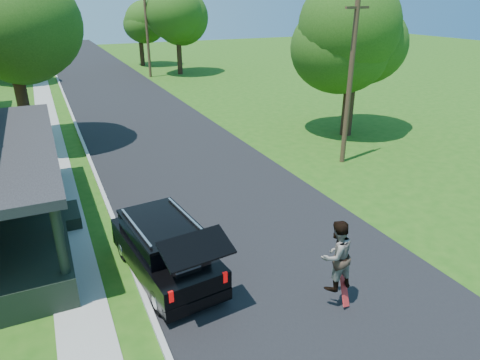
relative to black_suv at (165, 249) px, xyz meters
name	(u,v)px	position (x,y,z in m)	size (l,w,h in m)	color
ground	(291,274)	(3.20, -1.50, -0.83)	(140.00, 140.00, 0.00)	#1F5210
street	(137,115)	(3.20, 18.50, -0.83)	(8.00, 120.00, 0.02)	black
curb	(74,121)	(-0.85, 18.50, -0.83)	(0.15, 120.00, 0.12)	#A7A6A1
sidewalk	(48,124)	(-2.40, 18.50, -0.83)	(1.30, 120.00, 0.03)	gray
black_suv	(165,249)	(0.00, 0.00, 0.00)	(2.27, 4.83, 2.17)	black
skateboarder	(336,256)	(3.49, -3.04, 0.64)	(0.97, 0.79, 1.87)	black
skateboard	(344,291)	(3.76, -3.16, -0.42)	(0.35, 0.50, 0.77)	#A10E0D
tree_left_mid	(8,29)	(-3.41, 14.53, 5.06)	(7.36, 7.55, 9.08)	black
tree_left_far	(4,28)	(-4.55, 34.24, 4.00)	(5.69, 5.46, 7.58)	black
tree_right_near	(354,35)	(13.08, 8.93, 4.65)	(6.07, 6.07, 8.46)	black
tree_right_mid	(177,14)	(10.90, 33.41, 4.94)	(5.88, 5.92, 8.61)	black
tree_right_far	(138,18)	(8.75, 41.03, 4.38)	(5.84, 5.65, 8.06)	black
utility_pole_near	(350,81)	(10.20, 5.34, 3.01)	(1.42, 0.38, 7.44)	#462B20
utility_pole_far	(146,21)	(7.70, 32.93, 4.39)	(1.58, 0.47, 10.16)	#462B20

